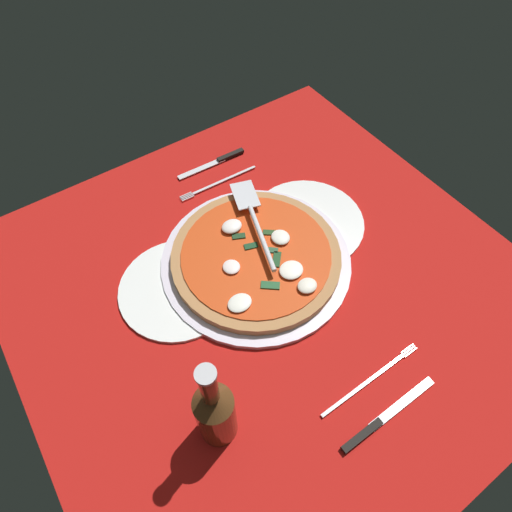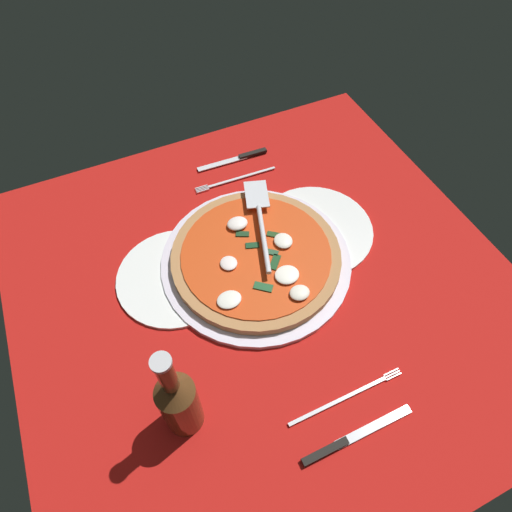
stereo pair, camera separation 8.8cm
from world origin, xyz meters
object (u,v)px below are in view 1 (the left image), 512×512
object	(u,v)px
pizza_server	(254,219)
beer_bottle	(215,412)
dinner_plate_right	(307,222)
dinner_plate_left	(178,289)
place_setting_far	(218,173)
place_setting_near	(376,401)
pizza	(256,256)

from	to	relation	value
pizza_server	beer_bottle	distance (cm)	40.13
dinner_plate_right	pizza_server	bearing A→B (deg)	160.88
dinner_plate_left	place_setting_far	world-z (taller)	place_setting_far
place_setting_near	pizza	bearing A→B (deg)	90.47
place_setting_far	pizza	bearing A→B (deg)	76.85
dinner_plate_left	place_setting_far	bearing A→B (deg)	44.63
dinner_plate_left	pizza	size ratio (longest dim) A/B	0.68
dinner_plate_right	beer_bottle	world-z (taller)	beer_bottle
dinner_plate_right	pizza	world-z (taller)	pizza
place_setting_far	beer_bottle	bearing A→B (deg)	60.59
pizza	place_setting_near	world-z (taller)	pizza
dinner_plate_left	pizza_server	distance (cm)	20.67
dinner_plate_right	pizza	bearing A→B (deg)	-171.11
pizza	dinner_plate_left	bearing A→B (deg)	168.08
pizza_server	beer_bottle	xyz separation A→B (cm)	(-27.08, -29.38, 3.72)
pizza	place_setting_far	bearing A→B (deg)	74.70
pizza	place_setting_near	distance (cm)	34.44
place_setting_near	place_setting_far	bearing A→B (deg)	83.40
pizza_server	beer_bottle	bearing A→B (deg)	155.63
dinner_plate_right	place_setting_far	distance (cm)	25.32
dinner_plate_left	pizza_server	size ratio (longest dim) A/B	0.96
place_setting_near	beer_bottle	distance (cm)	27.53
dinner_plate_right	beer_bottle	distance (cm)	46.72
place_setting_near	pizza_server	bearing A→B (deg)	84.99
pizza_server	beer_bottle	size ratio (longest dim) A/B	1.00
dinner_plate_right	beer_bottle	size ratio (longest dim) A/B	1.02
dinner_plate_right	pizza_server	distance (cm)	12.69
place_setting_far	pizza_server	bearing A→B (deg)	82.57
dinner_plate_left	place_setting_far	size ratio (longest dim) A/B	1.04
dinner_plate_left	dinner_plate_right	distance (cm)	31.08
dinner_plate_right	place_setting_far	size ratio (longest dim) A/B	1.11
pizza_server	place_setting_near	size ratio (longest dim) A/B	1.08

